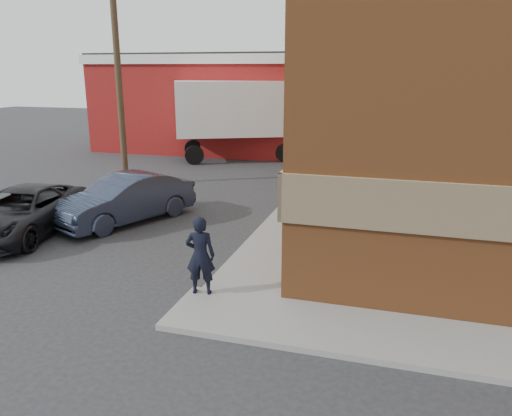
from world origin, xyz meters
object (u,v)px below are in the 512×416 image
Objects in this scene: sedan at (125,199)px; box_truck at (253,115)px; warehouse at (240,102)px; utility_pole at (118,69)px; man at (200,255)px; suv_a at (22,212)px.

sedan is 0.53× the size of box_truck.
utility_pole reaches higher than warehouse.
sedan is (1.37, -15.82, -2.05)m from warehouse.
man is 6.27m from sedan.
utility_pole is 5.26× the size of man.
suv_a is (-0.91, -17.79, -2.12)m from warehouse.
box_truck is (2.86, 14.13, 1.70)m from suv_a.
man is at bearing -29.12° from suv_a.
suv_a is at bearing -32.05° from man.
utility_pole reaches higher than sedan.
suv_a is (0.59, -6.79, -4.06)m from utility_pole.
man reaches higher than sedan.
warehouse is 11.27m from utility_pole.
utility_pole is 1.81× the size of suv_a.
box_truck is (0.57, 12.15, 1.63)m from sedan.
warehouse is at bearing -85.97° from man.
suv_a is at bearing -92.93° from warehouse.
sedan is at bearing 31.89° from suv_a.
sedan is 0.93× the size of suv_a.
sedan reaches higher than suv_a.
warehouse is at bearing 118.85° from sedan.
man is 0.20× the size of box_truck.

